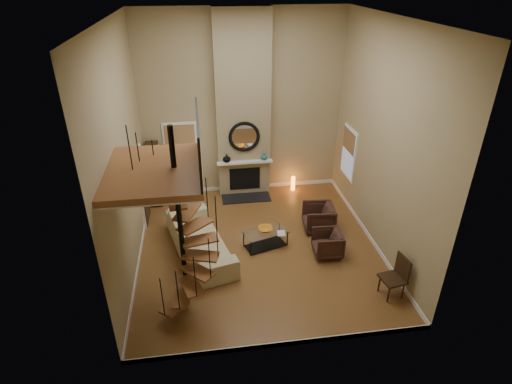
{
  "coord_description": "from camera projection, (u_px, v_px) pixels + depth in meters",
  "views": [
    {
      "loc": [
        -1.3,
        -8.63,
        6.38
      ],
      "look_at": [
        0.0,
        0.4,
        1.4
      ],
      "focal_mm": 28.99,
      "sensor_mm": 36.0,
      "label": 1
    }
  ],
  "objects": [
    {
      "name": "chimney_breast",
      "position": [
        243.0,
        108.0,
        12.06
      ],
      "size": [
        1.6,
        0.38,
        5.5
      ],
      "primitive_type": "cube",
      "color": "#988863",
      "rests_on": "ground"
    },
    {
      "name": "accent_lamp",
      "position": [
        293.0,
        183.0,
        13.31
      ],
      "size": [
        0.13,
        0.13,
        0.46
      ],
      "primitive_type": "cylinder",
      "color": "orange",
      "rests_on": "ground"
    },
    {
      "name": "hutch",
      "position": [
        154.0,
        174.0,
        12.35
      ],
      "size": [
        0.38,
        0.8,
        1.79
      ],
      "primitive_type": "cube",
      "color": "#321E10",
      "rests_on": "ground"
    },
    {
      "name": "ground",
      "position": [
        258.0,
        247.0,
        10.72
      ],
      "size": [
        6.0,
        6.5,
        0.01
      ],
      "primitive_type": "cube",
      "color": "olive",
      "rests_on": "ground"
    },
    {
      "name": "mirror_frame",
      "position": [
        244.0,
        137.0,
        12.25
      ],
      "size": [
        0.94,
        0.1,
        0.94
      ],
      "primitive_type": "torus",
      "rotation": [
        1.57,
        0.0,
        0.0
      ],
      "color": "black",
      "rests_on": "chimney_breast"
    },
    {
      "name": "front_wall",
      "position": [
        289.0,
        226.0,
        6.58
      ],
      "size": [
        6.0,
        0.02,
        5.5
      ],
      "primitive_type": "cube",
      "color": "tan",
      "rests_on": "ground"
    },
    {
      "name": "window_back",
      "position": [
        181.0,
        146.0,
        12.5
      ],
      "size": [
        1.02,
        0.06,
        1.52
      ],
      "color": "white",
      "rests_on": "back_wall"
    },
    {
      "name": "side_chair",
      "position": [
        397.0,
        275.0,
        8.92
      ],
      "size": [
        0.56,
        0.56,
        1.01
      ],
      "color": "#321E10",
      "rests_on": "ground"
    },
    {
      "name": "left_wall",
      "position": [
        123.0,
        156.0,
        9.03
      ],
      "size": [
        0.02,
        6.5,
        5.5
      ],
      "primitive_type": "cube",
      "color": "tan",
      "rests_on": "ground"
    },
    {
      "name": "armchair_near",
      "position": [
        321.0,
        218.0,
        11.3
      ],
      "size": [
        0.88,
        0.86,
        0.75
      ],
      "primitive_type": "imported",
      "rotation": [
        0.0,
        0.0,
        -1.65
      ],
      "color": "#3D241C",
      "rests_on": "ground"
    },
    {
      "name": "ceiling",
      "position": [
        259.0,
        18.0,
        8.09
      ],
      "size": [
        6.0,
        6.5,
        0.01
      ],
      "primitive_type": "cube",
      "color": "silver",
      "rests_on": "back_wall"
    },
    {
      "name": "back_wall",
      "position": [
        242.0,
        107.0,
        12.23
      ],
      "size": [
        6.0,
        0.02,
        5.5
      ],
      "primitive_type": "cube",
      "color": "tan",
      "rests_on": "ground"
    },
    {
      "name": "mantel",
      "position": [
        245.0,
        162.0,
        12.58
      ],
      "size": [
        1.7,
        0.18,
        0.06
      ],
      "primitive_type": "cube",
      "color": "white",
      "rests_on": "chimney_breast"
    },
    {
      "name": "baseboard_back",
      "position": [
        244.0,
        187.0,
        13.51
      ],
      "size": [
        6.0,
        0.02,
        0.12
      ],
      "primitive_type": "cube",
      "color": "white",
      "rests_on": "ground"
    },
    {
      "name": "baseboard_front",
      "position": [
        283.0,
        344.0,
        7.87
      ],
      "size": [
        6.0,
        0.02,
        0.12
      ],
      "primitive_type": "cube",
      "color": "white",
      "rests_on": "ground"
    },
    {
      "name": "vase_right",
      "position": [
        264.0,
        157.0,
        12.63
      ],
      "size": [
        0.2,
        0.2,
        0.21
      ],
      "primitive_type": "imported",
      "color": "#1C625B",
      "rests_on": "mantel"
    },
    {
      "name": "mirror_disc",
      "position": [
        244.0,
        137.0,
        12.26
      ],
      "size": [
        0.8,
        0.01,
        0.8
      ],
      "primitive_type": "cylinder",
      "rotation": [
        1.57,
        0.0,
        0.0
      ],
      "color": "white",
      "rests_on": "chimney_breast"
    },
    {
      "name": "armchair_far",
      "position": [
        330.0,
        243.0,
        10.25
      ],
      "size": [
        0.74,
        0.72,
        0.64
      ],
      "primitive_type": "imported",
      "rotation": [
        0.0,
        0.0,
        -1.62
      ],
      "color": "#3D241C",
      "rests_on": "ground"
    },
    {
      "name": "window_right",
      "position": [
        349.0,
        152.0,
        12.05
      ],
      "size": [
        0.06,
        1.02,
        1.52
      ],
      "color": "white",
      "rests_on": "right_wall"
    },
    {
      "name": "entry_door",
      "position": [
        143.0,
        186.0,
        11.41
      ],
      "size": [
        0.1,
        1.05,
        2.16
      ],
      "color": "white",
      "rests_on": "ground"
    },
    {
      "name": "coffee_table",
      "position": [
        266.0,
        237.0,
        10.6
      ],
      "size": [
        1.23,
        0.86,
        0.43
      ],
      "color": "silver",
      "rests_on": "ground"
    },
    {
      "name": "spiral_stair",
      "position": [
        182.0,
        234.0,
        8.09
      ],
      "size": [
        1.47,
        1.47,
        4.06
      ],
      "color": "black",
      "rests_on": "ground"
    },
    {
      "name": "sofa",
      "position": [
        199.0,
        239.0,
        10.34
      ],
      "size": [
        1.78,
        3.04,
        0.83
      ],
      "primitive_type": "imported",
      "rotation": [
        0.0,
        0.0,
        1.82
      ],
      "color": "#BFB285",
      "rests_on": "ground"
    },
    {
      "name": "right_wall",
      "position": [
        384.0,
        141.0,
        9.78
      ],
      "size": [
        0.02,
        6.5,
        5.5
      ],
      "primitive_type": "cube",
      "color": "tan",
      "rests_on": "ground"
    },
    {
      "name": "vase_left",
      "position": [
        227.0,
        158.0,
        12.48
      ],
      "size": [
        0.24,
        0.24,
        0.25
      ],
      "primitive_type": "imported",
      "color": "black",
      "rests_on": "mantel"
    },
    {
      "name": "loft",
      "position": [
        160.0,
        168.0,
        7.35
      ],
      "size": [
        1.7,
        2.2,
        1.09
      ],
      "color": "brown",
      "rests_on": "left_wall"
    },
    {
      "name": "hearth",
      "position": [
        246.0,
        198.0,
        12.94
      ],
      "size": [
        1.5,
        0.6,
        0.04
      ],
      "primitive_type": "cube",
      "color": "black",
      "rests_on": "ground"
    },
    {
      "name": "floor_lamp",
      "position": [
        192.0,
        166.0,
        11.74
      ],
      "size": [
        0.41,
        0.41,
        1.71
      ],
      "color": "black",
      "rests_on": "ground"
    },
    {
      "name": "baseboard_right",
      "position": [
        368.0,
        235.0,
        11.07
      ],
      "size": [
        0.02,
        6.5,
        0.12
      ],
      "primitive_type": "cube",
      "color": "white",
      "rests_on": "ground"
    },
    {
      "name": "book",
      "position": [
        280.0,
        233.0,
        10.43
      ],
      "size": [
        0.23,
        0.29,
        0.03
      ],
      "primitive_type": "imported",
      "rotation": [
        0.0,
        0.0,
        -0.13
      ],
      "color": "gray",
      "rests_on": "coffee_table"
    },
    {
      "name": "baseboard_left",
      "position": [
        140.0,
        255.0,
        10.32
      ],
      "size": [
        0.02,
        6.5,
        0.12
      ],
      "primitive_type": "cube",
      "color": "white",
      "rests_on": "ground"
    },
    {
      "name": "bowl",
      "position": [
        265.0,
        229.0,
        10.55
      ],
      "size": [
        0.37,
        0.37,
        0.09
      ],
      "primitive_type": "imported",
      "color": "orange",
      "rests_on": "coffee_table"
    },
    {
      "name": "firebox",
      "position": [
        245.0,
        179.0,
        12.94
      ],
      "size": [
        0.95,
        0.02,
        0.72
      ],
      "primitive_type": "cube",
      "color": "black",
      "rests_on": "chimney_breast"
    }
  ]
}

